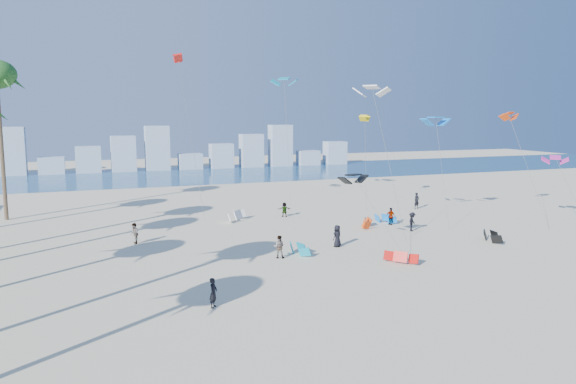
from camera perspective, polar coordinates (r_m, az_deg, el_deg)
name	(u,v)px	position (r m, az deg, el deg)	size (l,w,h in m)	color
ground	(343,321)	(29.48, 5.67, -13.16)	(220.00, 220.00, 0.00)	beige
ocean	(158,176)	(97.94, -13.32, 1.63)	(220.00, 220.00, 0.00)	navy
kitesurfer_near	(213,293)	(31.33, -7.72, -10.26)	(0.61, 0.40, 1.68)	black
kitesurfer_mid	(279,247)	(41.22, -0.94, -5.67)	(0.83, 0.65, 1.72)	gray
kitesurfers_far	(328,220)	(51.60, 4.17, -2.89)	(32.21, 14.66, 1.85)	black
grounded_kites	(346,230)	(49.38, 6.04, -3.92)	(19.97, 22.33, 1.00)	#0E8BAA
flying_kites	(364,104)	(55.09, 7.90, 8.95)	(34.88, 30.68, 16.98)	black
distant_skyline	(143,154)	(107.42, -14.70, 3.79)	(85.00, 3.00, 8.40)	#9EADBF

